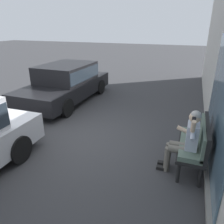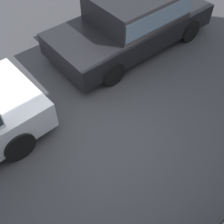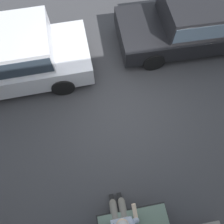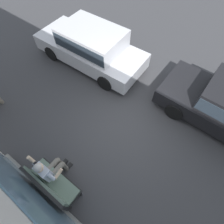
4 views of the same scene
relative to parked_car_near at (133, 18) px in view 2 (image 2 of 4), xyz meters
The scene contains 2 objects.
ground_plane 3.46m from the parked_car_near, 36.23° to the left, with size 60.00×60.00×0.00m, color #38383A.
parked_car_near is the anchor object (origin of this frame).
Camera 2 is at (1.96, 2.60, 4.64)m, focal length 45.00 mm.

